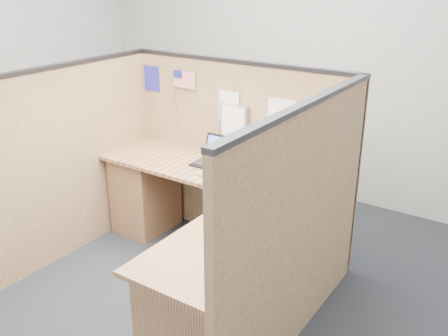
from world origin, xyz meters
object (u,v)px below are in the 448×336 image
Objects in this scene: laptop at (215,157)px; l_desk at (205,234)px; keyboard at (222,179)px; mouse at (255,185)px.

l_desk is at bearing -63.06° from laptop.
laptop is 0.67× the size of keyboard.
laptop reaches higher than l_desk.
laptop reaches higher than keyboard.
l_desk is 4.50× the size of keyboard.
l_desk is at bearing -76.15° from keyboard.
mouse is at bearing -25.04° from laptop.
laptop is at bearing 144.00° from keyboard.
keyboard is (0.24, -0.26, -0.04)m from laptop.
mouse reaches higher than l_desk.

